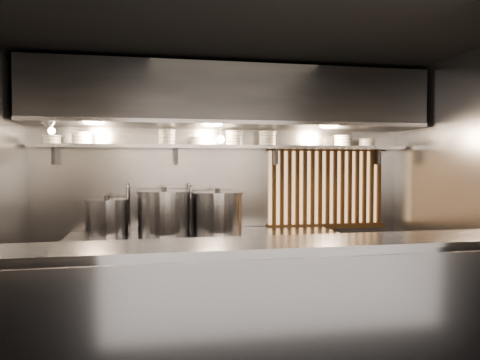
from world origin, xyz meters
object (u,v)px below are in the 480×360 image
object	(u,v)px
pendant_bulb	(221,139)
stock_pot_right	(164,212)
stock_pot_left	(107,217)
stock_pot_mid	(217,212)
heat_lamp	(49,125)

from	to	relation	value
pendant_bulb	stock_pot_right	bearing A→B (deg)	-175.24
stock_pot_left	stock_pot_right	world-z (taller)	stock_pot_right
stock_pot_right	stock_pot_left	bearing A→B (deg)	177.59
stock_pot_mid	stock_pot_right	bearing A→B (deg)	-178.47
heat_lamp	stock_pot_mid	size ratio (longest dim) A/B	0.53
stock_pot_left	stock_pot_mid	bearing A→B (deg)	-0.46
heat_lamp	stock_pot_left	bearing A→B (deg)	31.50
heat_lamp	stock_pot_mid	world-z (taller)	heat_lamp
heat_lamp	pendant_bulb	distance (m)	1.83
stock_pot_mid	stock_pot_right	distance (m)	0.61
pendant_bulb	stock_pot_left	xyz separation A→B (m)	(-1.27, -0.03, -0.86)
stock_pot_left	pendant_bulb	bearing A→B (deg)	1.27
stock_pot_mid	stock_pot_right	world-z (taller)	stock_pot_right
stock_pot_right	heat_lamp	bearing A→B (deg)	-165.55
stock_pot_left	stock_pot_mid	world-z (taller)	stock_pot_mid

